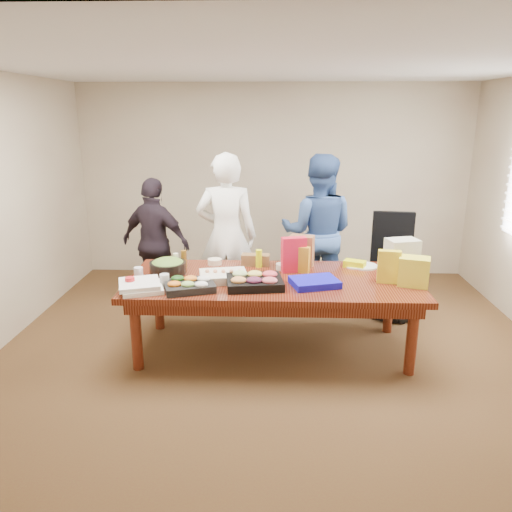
{
  "coord_description": "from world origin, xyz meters",
  "views": [
    {
      "loc": [
        -0.01,
        -4.5,
        2.3
      ],
      "look_at": [
        -0.17,
        0.1,
        0.95
      ],
      "focal_mm": 34.36,
      "sensor_mm": 36.0,
      "label": 1
    }
  ],
  "objects_px": {
    "sheet_cake": "(223,276)",
    "salad_bowl": "(168,268)",
    "conference_table": "(273,314)",
    "person_center": "(227,236)",
    "person_right": "(318,233)",
    "office_chair": "(395,269)"
  },
  "relations": [
    {
      "from": "sheet_cake",
      "to": "salad_bowl",
      "type": "height_order",
      "value": "salad_bowl"
    },
    {
      "from": "sheet_cake",
      "to": "conference_table",
      "type": "bearing_deg",
      "value": -3.3
    },
    {
      "from": "person_center",
      "to": "sheet_cake",
      "type": "relative_size",
      "value": 4.26
    },
    {
      "from": "salad_bowl",
      "to": "sheet_cake",
      "type": "bearing_deg",
      "value": -18.16
    },
    {
      "from": "sheet_cake",
      "to": "person_center",
      "type": "bearing_deg",
      "value": 82.11
    },
    {
      "from": "person_center",
      "to": "person_right",
      "type": "relative_size",
      "value": 1.02
    },
    {
      "from": "conference_table",
      "to": "sheet_cake",
      "type": "bearing_deg",
      "value": -172.06
    },
    {
      "from": "office_chair",
      "to": "sheet_cake",
      "type": "relative_size",
      "value": 2.57
    },
    {
      "from": "conference_table",
      "to": "person_right",
      "type": "relative_size",
      "value": 1.51
    },
    {
      "from": "person_center",
      "to": "salad_bowl",
      "type": "height_order",
      "value": "person_center"
    },
    {
      "from": "conference_table",
      "to": "sheet_cake",
      "type": "distance_m",
      "value": 0.64
    },
    {
      "from": "conference_table",
      "to": "salad_bowl",
      "type": "bearing_deg",
      "value": 173.38
    },
    {
      "from": "office_chair",
      "to": "person_right",
      "type": "relative_size",
      "value": 0.62
    },
    {
      "from": "person_center",
      "to": "sheet_cake",
      "type": "bearing_deg",
      "value": 94.27
    },
    {
      "from": "person_center",
      "to": "sheet_cake",
      "type": "xyz_separation_m",
      "value": [
        0.06,
        -0.95,
        -0.16
      ]
    },
    {
      "from": "person_right",
      "to": "person_center",
      "type": "bearing_deg",
      "value": 24.97
    },
    {
      "from": "person_right",
      "to": "sheet_cake",
      "type": "distance_m",
      "value": 1.61
    },
    {
      "from": "person_center",
      "to": "conference_table",
      "type": "bearing_deg",
      "value": 121.95
    },
    {
      "from": "office_chair",
      "to": "sheet_cake",
      "type": "xyz_separation_m",
      "value": [
        -1.88,
        -0.98,
        0.22
      ]
    },
    {
      "from": "person_center",
      "to": "salad_bowl",
      "type": "distance_m",
      "value": 0.94
    },
    {
      "from": "office_chair",
      "to": "person_right",
      "type": "bearing_deg",
      "value": 170.13
    },
    {
      "from": "person_center",
      "to": "person_right",
      "type": "distance_m",
      "value": 1.1
    }
  ]
}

